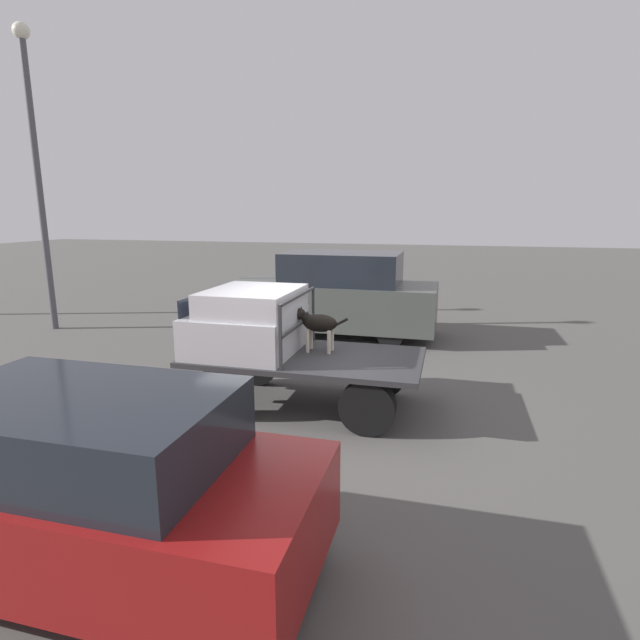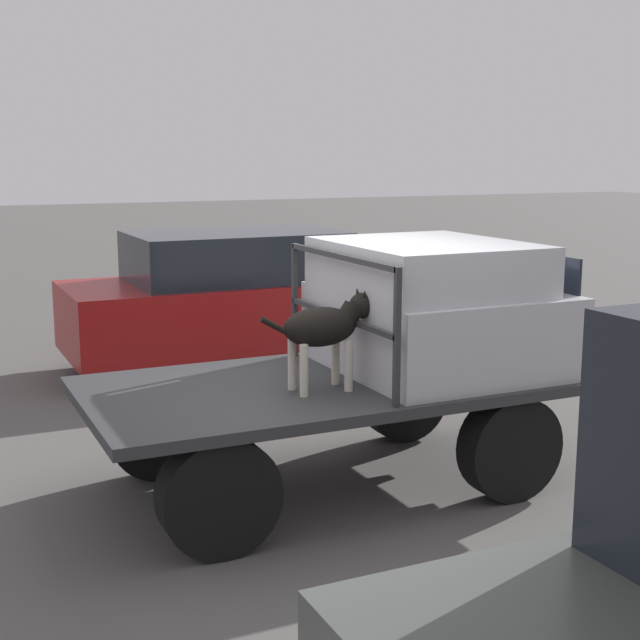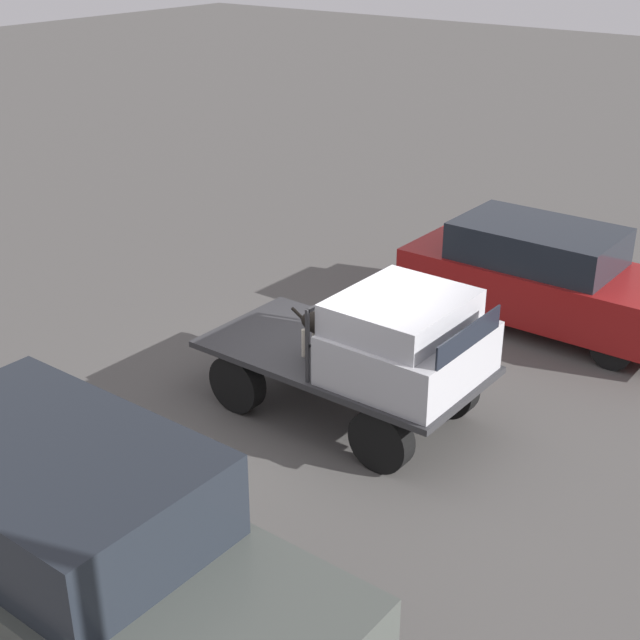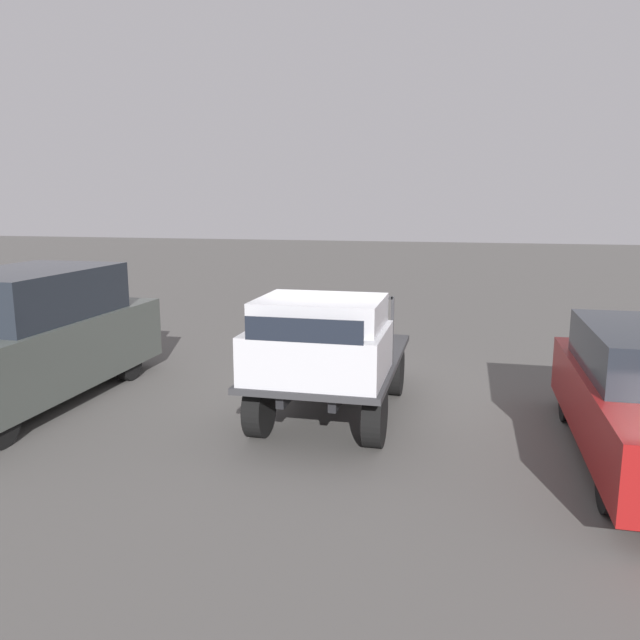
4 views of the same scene
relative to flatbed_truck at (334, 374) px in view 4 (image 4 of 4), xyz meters
name	(u,v)px [view 4 (image 4 of 4)]	position (x,y,z in m)	size (l,w,h in m)	color
ground_plane	(334,413)	(0.00, 0.00, -0.59)	(80.00, 80.00, 0.00)	#514F4C
flatbed_truck	(334,374)	(0.00, 0.00, 0.00)	(3.58, 1.85, 0.84)	black
truck_cab	(319,339)	(0.92, 0.00, 0.72)	(1.57, 1.73, 0.99)	#B7B7BC
truck_headboard	(332,317)	(0.10, 0.00, 0.86)	(0.04, 1.73, 0.93)	#2D2D30
dog	(319,324)	(-0.12, -0.25, 0.70)	(0.91, 0.28, 0.72)	beige
parked_pickup_far	(24,340)	(0.62, -4.65, 0.40)	(5.06, 1.93, 2.04)	black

